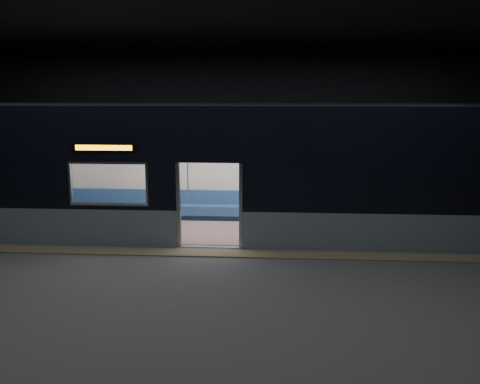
# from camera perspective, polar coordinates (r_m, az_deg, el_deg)

# --- Properties ---
(station_floor) EXTENTS (24.00, 14.00, 0.01)m
(station_floor) POSITION_cam_1_polar(r_m,az_deg,el_deg) (11.28, -4.05, -7.85)
(station_floor) COLOR #47494C
(station_floor) RESTS_ON ground
(station_envelope) EXTENTS (24.00, 14.00, 5.00)m
(station_envelope) POSITION_cam_1_polar(r_m,az_deg,el_deg) (10.65, -4.33, 11.13)
(station_envelope) COLOR black
(station_envelope) RESTS_ON station_floor
(tactile_strip) EXTENTS (22.80, 0.50, 0.03)m
(tactile_strip) POSITION_cam_1_polar(r_m,az_deg,el_deg) (11.79, -3.68, -6.88)
(tactile_strip) COLOR #8C7F59
(tactile_strip) RESTS_ON station_floor
(metro_car) EXTENTS (18.00, 3.04, 3.35)m
(metro_car) POSITION_cam_1_polar(r_m,az_deg,el_deg) (13.30, -2.68, 3.34)
(metro_car) COLOR gray
(metro_car) RESTS_ON station_floor
(passenger) EXTENTS (0.42, 0.73, 1.43)m
(passenger) POSITION_cam_1_polar(r_m,az_deg,el_deg) (14.71, 15.71, -0.35)
(passenger) COLOR black
(passenger) RESTS_ON metro_car
(handbag) EXTENTS (0.35, 0.32, 0.14)m
(handbag) POSITION_cam_1_polar(r_m,az_deg,el_deg) (14.51, 15.94, -1.05)
(handbag) COLOR black
(handbag) RESTS_ON passenger
(transit_map) EXTENTS (0.96, 0.03, 0.62)m
(transit_map) POSITION_cam_1_polar(r_m,az_deg,el_deg) (14.99, 17.30, 2.27)
(transit_map) COLOR white
(transit_map) RESTS_ON metro_car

